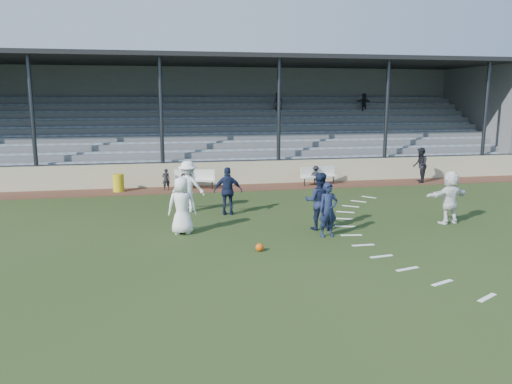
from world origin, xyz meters
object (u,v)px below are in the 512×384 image
Objects in this scene: bench_left at (195,177)px; player_white_lead at (182,206)px; trash_bin at (118,183)px; player_navy_lead at (328,210)px; official at (420,165)px; bench_right at (319,174)px; football at (260,247)px.

player_white_lead reaches higher than bench_left.
trash_bin is 8.60m from player_white_lead.
bench_left is at bearing 103.78° from player_navy_lead.
player_white_lead is 15.04m from official.
bench_right is 1.07× the size of player_white_lead.
player_navy_lead is (7.24, -9.43, 0.44)m from trash_bin.
bench_right reaches higher than trash_bin.
official is at bearing -1.38° from trash_bin.
bench_left is 10.11m from player_navy_lead.
trash_bin is 0.48× the size of player_navy_lead.
player_white_lead is at bearing -35.94° from official.
trash_bin is at bearing 114.21° from football.
official is (10.74, 10.19, 0.82)m from football.
official is (8.25, 9.05, 0.06)m from player_navy_lead.
bench_left is 8.62× the size of football.
bench_right is at bearing 12.33° from bench_left.
bench_left is 1.10× the size of official.
bench_left is 8.26m from player_white_lead.
bench_right is 1.15× the size of player_navy_lead.
player_navy_lead is (-2.77, -9.43, 0.30)m from bench_right.
player_white_lead reaches higher than trash_bin.
official is at bearing -146.04° from player_white_lead.
bench_left is 10.65m from football.
trash_bin reaches higher than football.
bench_right is 11.02m from player_white_lead.
bench_left is 2.42× the size of trash_bin.
bench_right is 11.81m from football.
bench_right is 10.01m from trash_bin.
bench_right is at bearing 66.52° from player_navy_lead.
football is at bearing -23.70° from official.
football is 0.13× the size of official.
bench_left is at bearing 96.01° from football.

